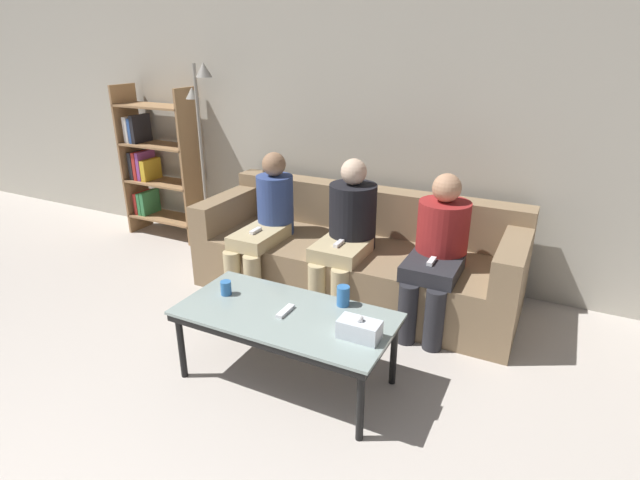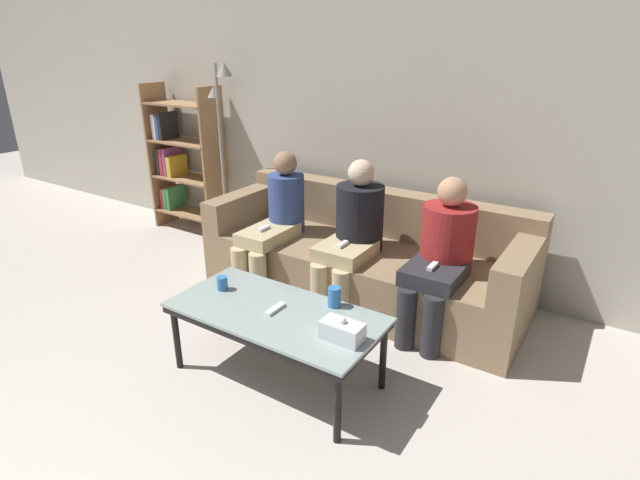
# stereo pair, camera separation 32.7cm
# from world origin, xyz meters

# --- Properties ---
(wall_back) EXTENTS (12.00, 0.06, 2.60)m
(wall_back) POSITION_xyz_m (0.00, 3.78, 1.30)
(wall_back) COLOR #B7B2A3
(wall_back) RESTS_ON ground_plane
(couch) EXTENTS (2.49, 0.91, 0.79)m
(couch) POSITION_xyz_m (0.00, 3.25, 0.29)
(couch) COLOR #897051
(couch) RESTS_ON ground_plane
(coffee_table) EXTENTS (1.24, 0.61, 0.46)m
(coffee_table) POSITION_xyz_m (0.08, 2.02, 0.42)
(coffee_table) COLOR #8C9E99
(coffee_table) RESTS_ON ground_plane
(cup_near_left) EXTENTS (0.07, 0.07, 0.09)m
(cup_near_left) POSITION_xyz_m (-0.35, 2.04, 0.50)
(cup_near_left) COLOR #3372BF
(cup_near_left) RESTS_ON coffee_table
(cup_near_right) EXTENTS (0.08, 0.08, 0.12)m
(cup_near_right) POSITION_xyz_m (0.33, 2.24, 0.52)
(cup_near_right) COLOR #3372BF
(cup_near_right) RESTS_ON coffee_table
(tissue_box) EXTENTS (0.22, 0.12, 0.13)m
(tissue_box) POSITION_xyz_m (0.55, 1.97, 0.51)
(tissue_box) COLOR silver
(tissue_box) RESTS_ON coffee_table
(game_remote) EXTENTS (0.04, 0.15, 0.02)m
(game_remote) POSITION_xyz_m (0.08, 2.02, 0.47)
(game_remote) COLOR white
(game_remote) RESTS_ON coffee_table
(bookshelf) EXTENTS (0.82, 0.32, 1.50)m
(bookshelf) POSITION_xyz_m (-2.34, 3.55, 0.74)
(bookshelf) COLOR #9E754C
(bookshelf) RESTS_ON ground_plane
(standing_lamp) EXTENTS (0.31, 0.26, 1.72)m
(standing_lamp) POSITION_xyz_m (-1.58, 3.41, 1.06)
(standing_lamp) COLOR gray
(standing_lamp) RESTS_ON ground_plane
(seated_person_left_end) EXTENTS (0.31, 0.71, 1.09)m
(seated_person_left_end) POSITION_xyz_m (-0.68, 3.01, 0.57)
(seated_person_left_end) COLOR tan
(seated_person_left_end) RESTS_ON ground_plane
(seated_person_mid_left) EXTENTS (0.35, 0.65, 1.11)m
(seated_person_mid_left) POSITION_xyz_m (0.00, 3.06, 0.60)
(seated_person_mid_left) COLOR tan
(seated_person_mid_left) RESTS_ON ground_plane
(seated_person_mid_right) EXTENTS (0.36, 0.66, 1.08)m
(seated_person_mid_right) POSITION_xyz_m (0.68, 3.05, 0.58)
(seated_person_mid_right) COLOR #28282D
(seated_person_mid_right) RESTS_ON ground_plane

